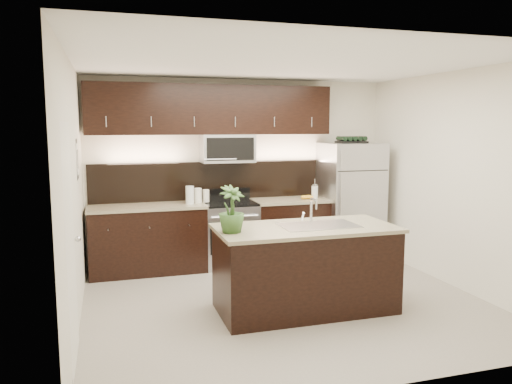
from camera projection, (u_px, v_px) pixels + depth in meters
The scene contains 12 objects.
ground at pixel (285, 302), 5.76m from camera, with size 4.50×4.50×0.00m, color gray.
room_walls at pixel (278, 156), 5.47m from camera, with size 4.52×4.02×2.71m.
counter_run at pixel (216, 234), 7.18m from camera, with size 3.51×0.65×0.94m.
upper_fixtures at pixel (214, 118), 7.10m from camera, with size 3.49×0.40×1.66m.
island at pixel (305, 268), 5.48m from camera, with size 1.96×0.96×0.94m.
sink_faucet at pixel (318, 224), 5.47m from camera, with size 0.84×0.50×0.28m.
refrigerator at pixel (350, 201), 7.66m from camera, with size 0.85×0.77×1.76m, color #B2B2B7.
wine_rack at pixel (352, 140), 7.54m from camera, with size 0.44×0.27×0.10m.
plant at pixel (231, 209), 5.08m from camera, with size 0.27×0.27×0.48m, color #2B4C1E.
canisters at pixel (196, 195), 7.02m from camera, with size 0.36×0.22×0.25m.
french_press at pixel (315, 191), 7.48m from camera, with size 0.10×0.10×0.29m.
bananas at pixel (303, 197), 7.41m from camera, with size 0.20×0.15×0.06m, color gold.
Camera 1 is at (-1.91, -5.21, 2.03)m, focal length 35.00 mm.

